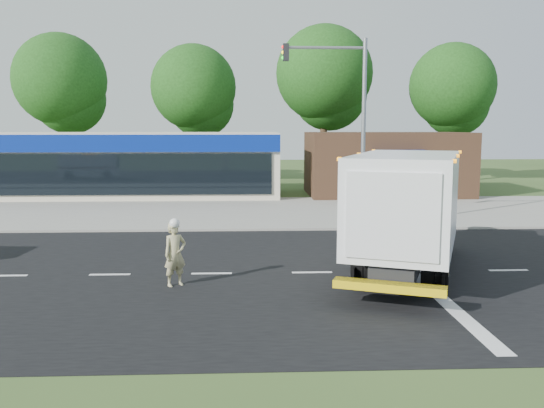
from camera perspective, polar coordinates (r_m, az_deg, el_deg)
name	(u,v)px	position (r m, az deg, el deg)	size (l,w,h in m)	color
ground	(312,273)	(17.40, 3.98, -6.83)	(120.00, 120.00, 0.00)	#385123
road_asphalt	(312,273)	(17.40, 3.98, -6.81)	(60.00, 14.00, 0.02)	black
sidewalk	(291,225)	(25.38, 1.92, -2.07)	(60.00, 2.40, 0.12)	gray
parking_apron	(283,208)	(31.10, 1.12, -0.36)	(60.00, 9.00, 0.02)	gray
lane_markings	(366,284)	(16.31, 9.28, -7.83)	(55.20, 7.00, 0.01)	silver
ems_box_truck	(409,204)	(17.42, 13.39, -0.01)	(5.34, 8.50, 3.61)	black
emergency_worker	(175,253)	(15.99, -9.58, -4.81)	(0.77, 0.71, 1.88)	tan
retail_strip_mall	(135,164)	(37.42, -13.38, 3.87)	(18.00, 6.20, 4.00)	beige
brown_storefront	(386,164)	(37.86, 11.21, 3.96)	(10.00, 6.70, 4.00)	#382316
traffic_signal_pole	(349,113)	(24.72, 7.60, 8.93)	(3.51, 0.25, 8.00)	gray
background_trees	(261,87)	(45.02, -1.09, 11.52)	(36.77, 7.39, 12.10)	#332114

